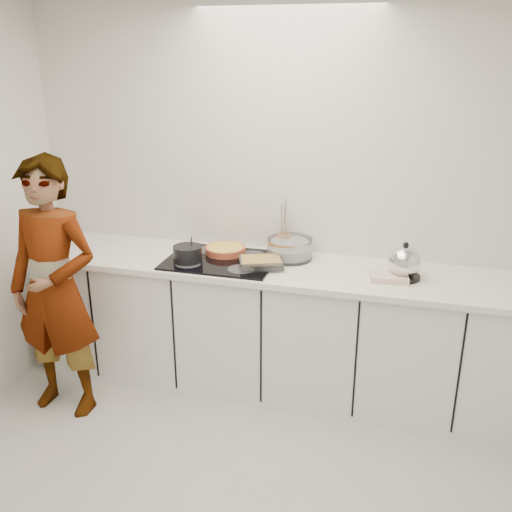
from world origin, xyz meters
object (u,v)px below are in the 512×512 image
(saucepan, at_px, (188,254))
(utensil_crock, at_px, (284,245))
(tart_dish, at_px, (225,249))
(cook, at_px, (55,290))
(hob, at_px, (221,260))
(mixing_bowl, at_px, (290,249))
(baking_dish, at_px, (261,262))
(kettle, at_px, (404,263))

(saucepan, relative_size, utensil_crock, 1.73)
(tart_dish, xyz_separation_m, cook, (-0.89, -0.69, -0.11))
(hob, relative_size, tart_dish, 2.42)
(tart_dish, height_order, mixing_bowl, mixing_bowl)
(hob, bearing_deg, tart_dish, 94.93)
(hob, bearing_deg, baking_dish, -10.91)
(kettle, bearing_deg, utensil_crock, 163.68)
(utensil_crock, height_order, cook, cook)
(hob, distance_m, cook, 1.07)
(utensil_crock, xyz_separation_m, cook, (-1.27, -0.82, -0.14))
(hob, distance_m, utensil_crock, 0.45)
(kettle, bearing_deg, saucepan, -175.30)
(baking_dish, relative_size, utensil_crock, 2.46)
(saucepan, bearing_deg, cook, -146.17)
(baking_dish, relative_size, kettle, 1.25)
(saucepan, height_order, cook, cook)
(tart_dish, distance_m, cook, 1.13)
(saucepan, xyz_separation_m, cook, (-0.70, -0.47, -0.14))
(baking_dish, xyz_separation_m, cook, (-1.19, -0.51, -0.12))
(kettle, height_order, utensil_crock, kettle)
(kettle, xyz_separation_m, utensil_crock, (-0.81, 0.24, -0.03))
(mixing_bowl, bearing_deg, tart_dish, -174.06)
(tart_dish, xyz_separation_m, mixing_bowl, (0.44, 0.05, 0.03))
(hob, xyz_separation_m, cook, (-0.90, -0.57, -0.08))
(hob, distance_m, tart_dish, 0.13)
(hob, distance_m, saucepan, 0.23)
(tart_dish, height_order, baking_dish, baking_dish)
(saucepan, distance_m, utensil_crock, 0.67)
(baking_dish, xyz_separation_m, mixing_bowl, (0.14, 0.23, 0.02))
(saucepan, height_order, kettle, kettle)
(baking_dish, distance_m, cook, 1.30)
(hob, relative_size, baking_dish, 2.17)
(utensil_crock, bearing_deg, mixing_bowl, -54.32)
(hob, height_order, utensil_crock, utensil_crock)
(utensil_crock, distance_m, cook, 1.52)
(baking_dish, bearing_deg, utensil_crock, 75.19)
(tart_dish, relative_size, saucepan, 1.28)
(tart_dish, relative_size, utensil_crock, 2.21)
(hob, bearing_deg, cook, -147.74)
(hob, height_order, tart_dish, tart_dish)
(mixing_bowl, distance_m, utensil_crock, 0.10)
(tart_dish, bearing_deg, hob, -85.07)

